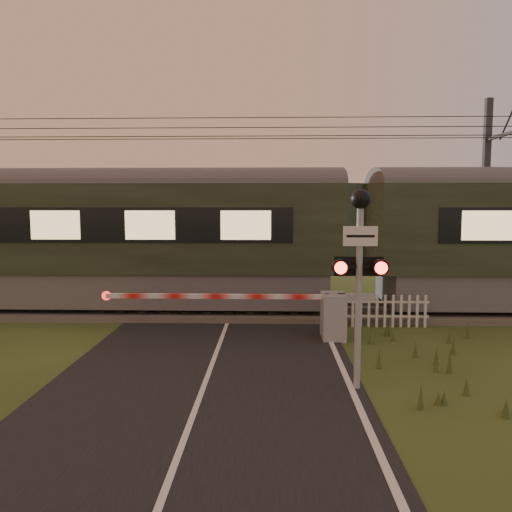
{
  "coord_description": "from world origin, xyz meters",
  "views": [
    {
      "loc": [
        1.26,
        -9.22,
        3.41
      ],
      "look_at": [
        0.88,
        3.2,
        2.14
      ],
      "focal_mm": 35.0,
      "sensor_mm": 36.0,
      "label": 1
    }
  ],
  "objects_px": {
    "train": "(356,237)",
    "boom_gate": "(321,313)",
    "catenary_mast": "(486,197)",
    "crossing_signal": "(360,253)",
    "picket_fence": "(381,311)"
  },
  "relations": [
    {
      "from": "train",
      "to": "boom_gate",
      "type": "distance_m",
      "value": 3.85
    },
    {
      "from": "train",
      "to": "boom_gate",
      "type": "xyz_separation_m",
      "value": [
        -1.39,
        -3.13,
        -1.75
      ]
    },
    {
      "from": "crossing_signal",
      "to": "picket_fence",
      "type": "relative_size",
      "value": 1.38
    },
    {
      "from": "catenary_mast",
      "to": "crossing_signal",
      "type": "bearing_deg",
      "value": -123.82
    },
    {
      "from": "crossing_signal",
      "to": "train",
      "type": "bearing_deg",
      "value": 80.94
    },
    {
      "from": "train",
      "to": "catenary_mast",
      "type": "height_order",
      "value": "catenary_mast"
    },
    {
      "from": "picket_fence",
      "to": "catenary_mast",
      "type": "height_order",
      "value": "catenary_mast"
    },
    {
      "from": "train",
      "to": "picket_fence",
      "type": "height_order",
      "value": "train"
    },
    {
      "from": "picket_fence",
      "to": "train",
      "type": "bearing_deg",
      "value": 102.29
    },
    {
      "from": "boom_gate",
      "to": "catenary_mast",
      "type": "bearing_deg",
      "value": 40.47
    },
    {
      "from": "boom_gate",
      "to": "crossing_signal",
      "type": "height_order",
      "value": "crossing_signal"
    },
    {
      "from": "picket_fence",
      "to": "catenary_mast",
      "type": "distance_m",
      "value": 6.9
    },
    {
      "from": "train",
      "to": "catenary_mast",
      "type": "xyz_separation_m",
      "value": [
        4.9,
        2.23,
        1.3
      ]
    },
    {
      "from": "boom_gate",
      "to": "catenary_mast",
      "type": "height_order",
      "value": "catenary_mast"
    },
    {
      "from": "boom_gate",
      "to": "catenary_mast",
      "type": "distance_m",
      "value": 8.81
    }
  ]
}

